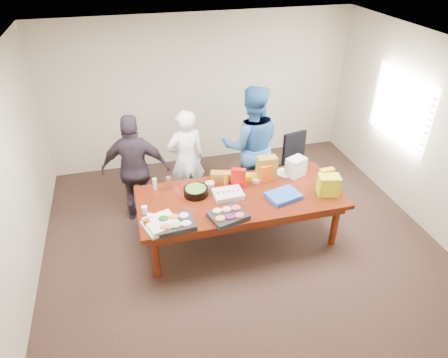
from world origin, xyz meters
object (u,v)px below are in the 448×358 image
object	(u,v)px
sheet_cake	(228,194)
salad_bowl	(196,192)
conference_table	(240,217)
person_right	(251,146)
office_chair	(297,167)
person_center	(186,159)

from	to	relation	value
sheet_cake	salad_bowl	xyz separation A→B (m)	(-0.42, 0.14, 0.02)
conference_table	person_right	world-z (taller)	person_right
person_right	sheet_cake	distance (m)	1.13
conference_table	salad_bowl	bearing A→B (deg)	163.22
office_chair	person_right	bearing A→B (deg)	165.47
conference_table	person_center	size ratio (longest dim) A/B	1.72
person_center	person_right	size ratio (longest dim) A/B	0.84
person_center	salad_bowl	xyz separation A→B (m)	(-0.03, -0.89, -0.01)
salad_bowl	person_right	bearing A→B (deg)	36.93
person_right	person_center	bearing A→B (deg)	6.08
person_right	salad_bowl	distance (m)	1.32
person_center	sheet_cake	xyz separation A→B (m)	(0.39, -1.04, -0.03)
person_center	sheet_cake	world-z (taller)	person_center
office_chair	person_center	xyz separation A→B (m)	(-1.81, 0.15, 0.32)
person_right	sheet_cake	size ratio (longest dim) A/B	4.93
person_right	sheet_cake	bearing A→B (deg)	68.36
office_chair	sheet_cake	size ratio (longest dim) A/B	2.49
person_right	sheet_cake	world-z (taller)	person_right
conference_table	sheet_cake	distance (m)	0.44
office_chair	conference_table	bearing A→B (deg)	-155.56
person_right	conference_table	bearing A→B (deg)	76.79
office_chair	person_center	world-z (taller)	person_center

